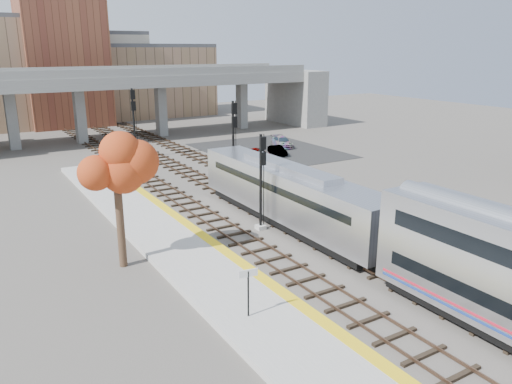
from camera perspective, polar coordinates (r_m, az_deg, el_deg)
ground at (r=30.73m, az=7.68°, el=-6.90°), size 160.00×160.00×0.00m
platform at (r=27.05m, az=-4.56°, el=-9.73°), size 4.50×60.00×0.35m
yellow_strip at (r=27.78m, az=-1.03°, el=-8.54°), size 0.70×60.00×0.01m
tracks at (r=40.98m, az=-2.25°, el=-0.70°), size 10.70×95.00×0.25m
overpass at (r=70.92m, az=-12.49°, el=10.83°), size 54.00×12.00×9.50m
buildings_far at (r=90.57m, az=-19.43°, el=12.71°), size 43.00×21.00×20.60m
parking_lot at (r=60.42m, az=1.44°, el=4.77°), size 14.00×18.00×0.04m
locomotive at (r=34.45m, az=3.71°, el=-0.19°), size 3.02×19.05×4.10m
signal_mast_near at (r=33.22m, az=0.60°, el=0.81°), size 0.60×0.64×6.57m
signal_mast_mid at (r=44.58m, az=-2.57°, el=5.63°), size 0.60×0.64×7.52m
signal_mast_far at (r=56.87m, az=-13.76°, el=7.64°), size 0.60×0.64×7.75m
station_sign at (r=22.37m, az=-0.90°, el=-10.36°), size 0.90×0.19×2.27m
tree at (r=27.89m, az=-15.74°, el=2.81°), size 3.60×3.60×7.84m
car_a at (r=55.90m, az=0.33°, el=4.46°), size 2.09×3.59×1.15m
car_b at (r=57.62m, az=2.46°, el=4.77°), size 1.63×3.42×1.08m
car_c at (r=62.46m, az=2.99°, el=5.74°), size 2.79×4.66×1.26m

